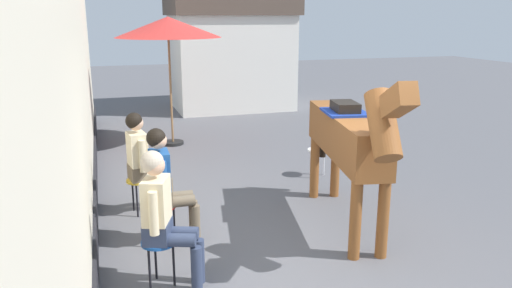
{
  "coord_description": "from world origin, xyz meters",
  "views": [
    {
      "loc": [
        -2.2,
        -4.53,
        2.61
      ],
      "look_at": [
        -0.4,
        1.2,
        1.05
      ],
      "focal_mm": 34.93,
      "sensor_mm": 36.0,
      "label": 1
    }
  ],
  "objects_px": {
    "saddled_horse_center": "(349,138)",
    "seated_visitor_middle": "(166,180)",
    "seated_visitor_near": "(164,213)",
    "cafe_parasol": "(168,28)",
    "spare_stool_white": "(317,153)",
    "seated_visitor_far": "(143,157)"
  },
  "relations": [
    {
      "from": "seated_visitor_far",
      "to": "spare_stool_white",
      "type": "bearing_deg",
      "value": 14.74
    },
    {
      "from": "saddled_horse_center",
      "to": "seated_visitor_middle",
      "type": "bearing_deg",
      "value": 174.47
    },
    {
      "from": "seated_visitor_far",
      "to": "spare_stool_white",
      "type": "xyz_separation_m",
      "value": [
        2.88,
        0.76,
        -0.38
      ]
    },
    {
      "from": "seated_visitor_near",
      "to": "spare_stool_white",
      "type": "distance_m",
      "value": 3.99
    },
    {
      "from": "seated_visitor_far",
      "to": "cafe_parasol",
      "type": "relative_size",
      "value": 0.54
    },
    {
      "from": "spare_stool_white",
      "to": "seated_visitor_near",
      "type": "bearing_deg",
      "value": -136.01
    },
    {
      "from": "seated_visitor_near",
      "to": "seated_visitor_middle",
      "type": "relative_size",
      "value": 1.0
    },
    {
      "from": "spare_stool_white",
      "to": "seated_visitor_far",
      "type": "bearing_deg",
      "value": -165.26
    },
    {
      "from": "seated_visitor_middle",
      "to": "seated_visitor_far",
      "type": "height_order",
      "value": "same"
    },
    {
      "from": "cafe_parasol",
      "to": "seated_visitor_middle",
      "type": "bearing_deg",
      "value": -98.89
    },
    {
      "from": "cafe_parasol",
      "to": "spare_stool_white",
      "type": "distance_m",
      "value": 3.97
    },
    {
      "from": "seated_visitor_near",
      "to": "spare_stool_white",
      "type": "xyz_separation_m",
      "value": [
        2.86,
        2.76,
        -0.38
      ]
    },
    {
      "from": "seated_visitor_middle",
      "to": "spare_stool_white",
      "type": "distance_m",
      "value": 3.27
    },
    {
      "from": "seated_visitor_near",
      "to": "seated_visitor_middle",
      "type": "distance_m",
      "value": 0.98
    },
    {
      "from": "seated_visitor_far",
      "to": "spare_stool_white",
      "type": "distance_m",
      "value": 3.0
    },
    {
      "from": "cafe_parasol",
      "to": "seated_visitor_near",
      "type": "bearing_deg",
      "value": -98.84
    },
    {
      "from": "seated_visitor_far",
      "to": "seated_visitor_near",
      "type": "bearing_deg",
      "value": -89.35
    },
    {
      "from": "seated_visitor_middle",
      "to": "seated_visitor_far",
      "type": "relative_size",
      "value": 1.0
    },
    {
      "from": "cafe_parasol",
      "to": "spare_stool_white",
      "type": "height_order",
      "value": "cafe_parasol"
    },
    {
      "from": "spare_stool_white",
      "to": "saddled_horse_center",
      "type": "bearing_deg",
      "value": -104.01
    },
    {
      "from": "seated_visitor_far",
      "to": "spare_stool_white",
      "type": "height_order",
      "value": "seated_visitor_far"
    },
    {
      "from": "saddled_horse_center",
      "to": "spare_stool_white",
      "type": "height_order",
      "value": "saddled_horse_center"
    }
  ]
}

